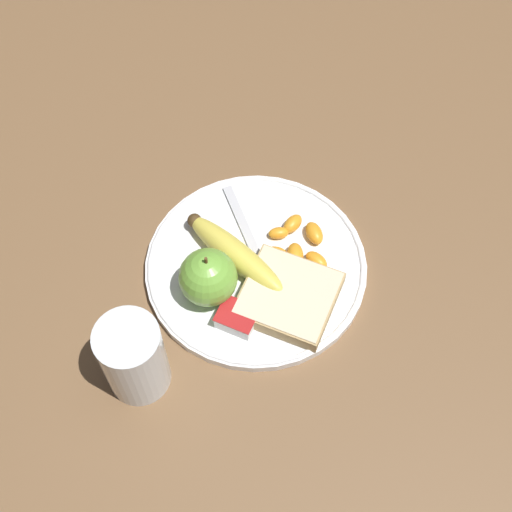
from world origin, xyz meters
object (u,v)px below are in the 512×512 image
(apple, at_px, (208,277))
(banana, at_px, (235,254))
(juice_glass, at_px, (134,359))
(bread_slice, at_px, (288,296))
(jam_packet, at_px, (237,318))
(fork, at_px, (257,257))
(plate, at_px, (256,266))

(apple, distance_m, banana, 0.06)
(juice_glass, height_order, bread_slice, juice_glass)
(apple, bearing_deg, jam_packet, -26.10)
(juice_glass, bearing_deg, fork, 72.36)
(plate, distance_m, fork, 0.01)
(banana, relative_size, bread_slice, 1.46)
(bread_slice, height_order, jam_packet, same)
(juice_glass, distance_m, banana, 0.19)
(banana, distance_m, fork, 0.03)
(apple, height_order, jam_packet, apple)
(banana, bearing_deg, bread_slice, -17.14)
(banana, bearing_deg, plate, 12.54)
(apple, distance_m, bread_slice, 0.10)
(fork, bearing_deg, apple, -70.82)
(plate, relative_size, apple, 3.49)
(juice_glass, xyz_separation_m, jam_packet, (0.08, 0.10, -0.03))
(juice_glass, distance_m, apple, 0.13)
(apple, bearing_deg, bread_slice, 16.23)
(apple, relative_size, banana, 0.49)
(plate, bearing_deg, juice_glass, -109.18)
(banana, height_order, jam_packet, banana)
(plate, height_order, apple, apple)
(banana, bearing_deg, apple, -101.06)
(fork, bearing_deg, jam_packet, -35.42)
(bread_slice, bearing_deg, banana, 162.86)
(juice_glass, bearing_deg, jam_packet, 53.69)
(apple, height_order, fork, apple)
(plate, bearing_deg, banana, -167.46)
(apple, xyz_separation_m, banana, (0.01, 0.05, -0.02))
(apple, bearing_deg, juice_glass, -102.52)
(juice_glass, xyz_separation_m, bread_slice, (0.12, 0.15, -0.03))
(jam_packet, bearing_deg, plate, 98.27)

